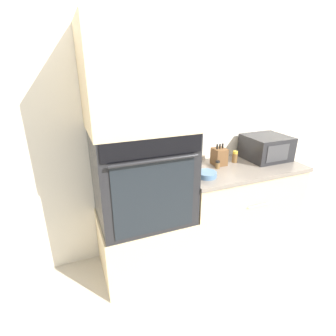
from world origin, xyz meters
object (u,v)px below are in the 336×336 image
microwave (266,147)px  knife_block (219,156)px  condiment_jar_near (218,165)px  condiment_jar_far (193,167)px  bowl (206,174)px  condiment_jar_mid (235,157)px  wall_oven (143,176)px

microwave → knife_block: microwave is taller
microwave → condiment_jar_near: 0.61m
knife_block → condiment_jar_far: size_ratio=2.03×
bowl → condiment_jar_far: size_ratio=1.74×
knife_block → condiment_jar_mid: (0.18, -0.00, -0.03)m
condiment_jar_mid → condiment_jar_far: 0.50m
condiment_jar_far → bowl: bearing=-68.5°
microwave → condiment_jar_far: (-0.85, -0.05, -0.07)m
wall_oven → condiment_jar_near: (0.73, 0.03, -0.02)m
microwave → condiment_jar_mid: 0.36m
condiment_jar_mid → condiment_jar_far: size_ratio=1.14×
microwave → bowl: bearing=-166.7°
microwave → condiment_jar_mid: size_ratio=3.60×
condiment_jar_mid → knife_block: bearing=178.5°
microwave → condiment_jar_far: bearing=-176.9°
wall_oven → condiment_jar_far: bearing=4.1°
microwave → condiment_jar_mid: bearing=176.3°
microwave → condiment_jar_near: size_ratio=5.70×
condiment_jar_near → condiment_jar_far: bearing=178.0°
wall_oven → condiment_jar_far: (0.48, 0.03, -0.00)m
bowl → condiment_jar_near: (0.19, 0.13, 0.01)m
wall_oven → condiment_jar_mid: size_ratio=6.73×
wall_oven → knife_block: size_ratio=3.77×
knife_block → wall_oven: bearing=-172.3°
wall_oven → bowl: 0.55m
knife_block → condiment_jar_near: size_ratio=2.83×
bowl → condiment_jar_mid: size_ratio=1.53×
bowl → condiment_jar_near: 0.24m
condiment_jar_near → condiment_jar_mid: condiment_jar_mid is taller
wall_oven → bowl: (0.54, -0.11, -0.03)m
condiment_jar_near → condiment_jar_mid: size_ratio=0.63×
bowl → condiment_jar_mid: condiment_jar_mid is taller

